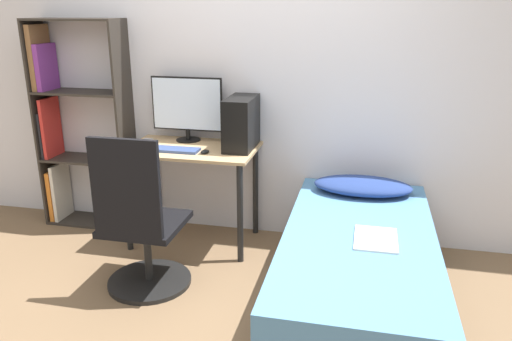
# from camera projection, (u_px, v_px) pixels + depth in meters

# --- Properties ---
(ground_plane) EXTENTS (14.00, 14.00, 0.00)m
(ground_plane) POSITION_uv_depth(u_px,v_px,m) (191.00, 327.00, 2.87)
(ground_plane) COLOR brown
(wall_back) EXTENTS (8.00, 0.05, 2.50)m
(wall_back) POSITION_uv_depth(u_px,v_px,m) (247.00, 76.00, 3.77)
(wall_back) COLOR silver
(wall_back) RESTS_ON ground_plane
(desk) EXTENTS (0.96, 0.59, 0.76)m
(desk) POSITION_uv_depth(u_px,v_px,m) (192.00, 164.00, 3.73)
(desk) COLOR tan
(desk) RESTS_ON ground_plane
(bookshelf) EXTENTS (0.75, 0.29, 1.67)m
(bookshelf) POSITION_uv_depth(u_px,v_px,m) (71.00, 125.00, 4.04)
(bookshelf) COLOR #2D2823
(bookshelf) RESTS_ON ground_plane
(office_chair) EXTENTS (0.55, 0.55, 1.05)m
(office_chair) POSITION_uv_depth(u_px,v_px,m) (141.00, 234.00, 3.13)
(office_chair) COLOR black
(office_chair) RESTS_ON ground_plane
(bed) EXTENTS (0.90, 1.89, 0.49)m
(bed) POSITION_uv_depth(u_px,v_px,m) (357.00, 271.00, 2.99)
(bed) COLOR #4C3D2D
(bed) RESTS_ON ground_plane
(pillow) EXTENTS (0.69, 0.36, 0.11)m
(pillow) POSITION_uv_depth(u_px,v_px,m) (363.00, 186.00, 3.53)
(pillow) COLOR navy
(pillow) RESTS_ON bed
(magazine) EXTENTS (0.24, 0.32, 0.01)m
(magazine) POSITION_uv_depth(u_px,v_px,m) (376.00, 239.00, 2.83)
(magazine) COLOR silver
(magazine) RESTS_ON bed
(monitor) EXTENTS (0.56, 0.19, 0.49)m
(monitor) POSITION_uv_depth(u_px,v_px,m) (187.00, 107.00, 3.81)
(monitor) COLOR black
(monitor) RESTS_ON desk
(keyboard) EXTENTS (0.39, 0.13, 0.02)m
(keyboard) POSITION_uv_depth(u_px,v_px,m) (173.00, 150.00, 3.60)
(keyboard) COLOR #33477A
(keyboard) RESTS_ON desk
(pc_tower) EXTENTS (0.19, 0.41, 0.37)m
(pc_tower) POSITION_uv_depth(u_px,v_px,m) (241.00, 123.00, 3.63)
(pc_tower) COLOR black
(pc_tower) RESTS_ON desk
(mouse) EXTENTS (0.06, 0.09, 0.02)m
(mouse) POSITION_uv_depth(u_px,v_px,m) (205.00, 152.00, 3.55)
(mouse) COLOR black
(mouse) RESTS_ON desk
(phone) EXTENTS (0.07, 0.14, 0.01)m
(phone) POSITION_uv_depth(u_px,v_px,m) (146.00, 141.00, 3.85)
(phone) COLOR #B7B7BC
(phone) RESTS_ON desk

